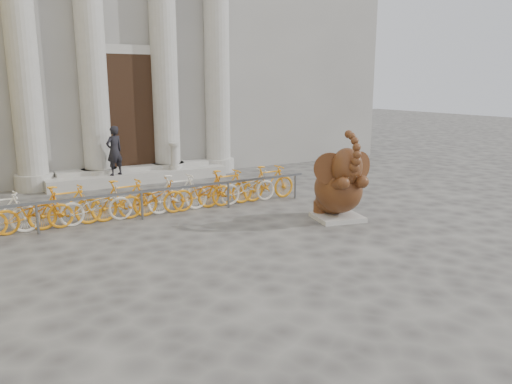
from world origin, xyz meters
TOP-DOWN VIEW (x-y plane):
  - ground at (0.00, 0.00)m, footprint 80.00×80.00m
  - classical_building at (0.00, 14.93)m, footprint 22.00×10.70m
  - entrance_steps at (0.00, 9.40)m, footprint 6.00×1.20m
  - elephant_statue at (2.78, 2.26)m, footprint 1.45×1.73m
  - bike_rack at (-1.39, 4.94)m, footprint 9.48×0.53m
  - pedestrian at (-0.85, 9.05)m, footprint 0.68×0.57m
  - balustrade_post at (1.20, 9.10)m, footprint 0.37×0.37m

SIDE VIEW (x-z plane):
  - ground at x=0.00m, z-range 0.00..0.00m
  - entrance_steps at x=0.00m, z-range 0.00..0.36m
  - bike_rack at x=-1.39m, z-range 0.00..1.00m
  - balustrade_post at x=1.20m, z-range 0.32..1.24m
  - elephant_statue at x=2.78m, z-range -0.30..1.91m
  - pedestrian at x=-0.85m, z-range 0.36..1.95m
  - classical_building at x=0.00m, z-range -0.02..11.98m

